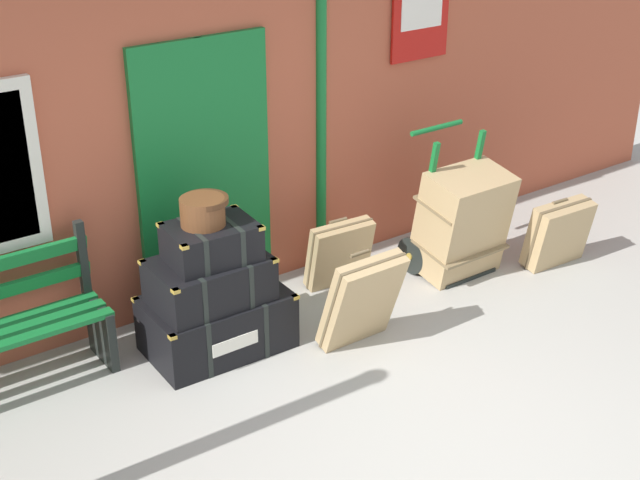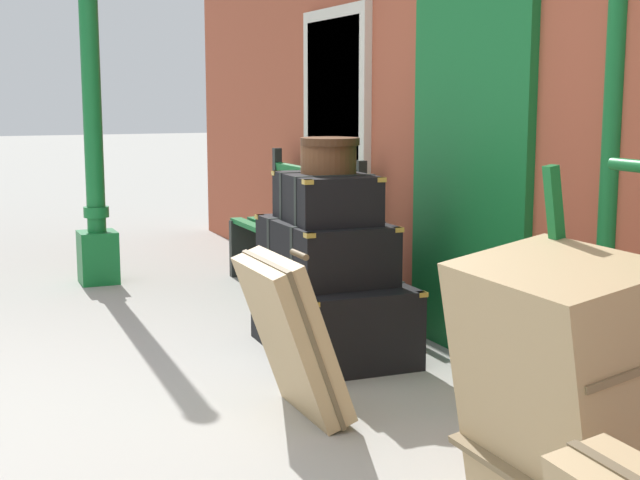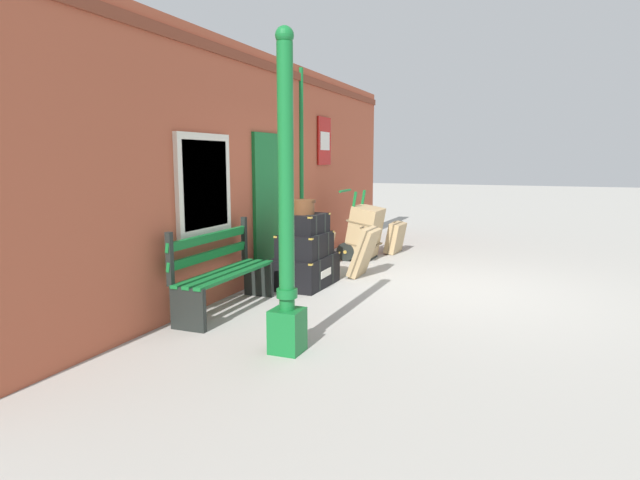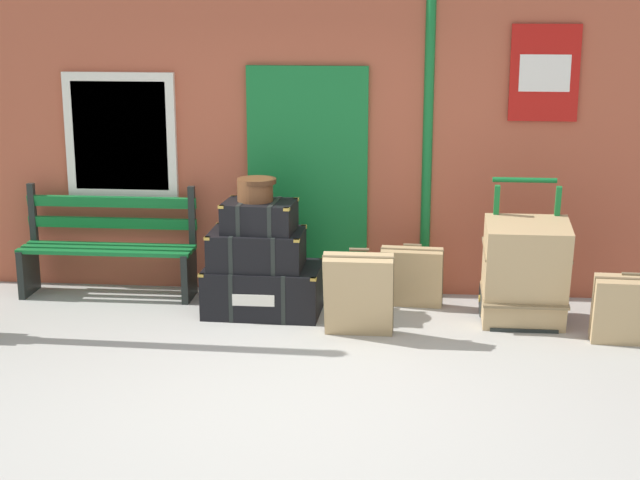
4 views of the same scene
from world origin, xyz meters
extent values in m
plane|color=#A3A099|center=(0.00, 0.00, 0.00)|extent=(60.00, 60.00, 0.00)
cube|color=#AD5138|center=(0.00, 2.60, 1.60)|extent=(10.40, 0.30, 3.20)
cube|color=brown|center=(0.00, 2.44, 3.02)|extent=(10.40, 0.03, 0.12)
cube|color=#146B2D|center=(-0.14, 2.43, 1.05)|extent=(1.10, 0.05, 2.10)
cube|color=#0C401B|center=(-0.14, 2.41, 1.05)|extent=(0.06, 0.02, 2.10)
cube|color=silver|center=(-1.87, 2.43, 1.45)|extent=(1.04, 0.06, 1.16)
cube|color=silver|center=(-1.87, 2.41, 1.45)|extent=(0.88, 0.02, 1.00)
cylinder|color=#146B2D|center=(0.95, 2.45, 1.60)|extent=(0.09, 0.09, 3.14)
cube|color=#B7140F|center=(1.95, 2.43, 2.05)|extent=(0.60, 0.02, 0.84)
cube|color=white|center=(1.95, 2.41, 2.05)|extent=(0.44, 0.01, 0.32)
cube|color=#146B2D|center=(-2.90, 0.90, 0.20)|extent=(0.28, 0.28, 0.40)
cylinder|color=#146B2D|center=(-2.90, 0.90, 1.56)|extent=(0.14, 0.14, 2.31)
cylinder|color=#146B2D|center=(-2.90, 0.90, 0.55)|extent=(0.19, 0.19, 0.08)
sphere|color=#146B2D|center=(-2.90, 0.90, 2.76)|extent=(0.16, 0.16, 0.16)
cube|color=#146B2D|center=(-1.96, 1.96, 0.45)|extent=(1.60, 0.09, 0.04)
cube|color=#146B2D|center=(-1.96, 2.10, 0.45)|extent=(1.60, 0.09, 0.04)
cube|color=#146B2D|center=(-1.96, 2.24, 0.45)|extent=(1.60, 0.09, 0.04)
cube|color=#146B2D|center=(-1.96, 2.30, 0.65)|extent=(1.60, 0.05, 0.10)
cube|color=#146B2D|center=(-1.96, 2.30, 0.85)|extent=(1.60, 0.05, 0.10)
cube|color=black|center=(-2.72, 2.10, 0.23)|extent=(0.06, 0.40, 0.45)
cube|color=black|center=(-2.72, 2.30, 0.73)|extent=(0.06, 0.06, 0.56)
cube|color=black|center=(-1.20, 2.10, 0.23)|extent=(0.06, 0.40, 0.45)
cube|color=black|center=(-1.20, 2.30, 0.73)|extent=(0.06, 0.06, 0.56)
cube|color=black|center=(-0.46, 1.77, 0.21)|extent=(1.02, 0.67, 0.42)
cube|color=black|center=(-0.68, 1.78, 0.21)|extent=(0.05, 0.65, 0.43)
cube|color=black|center=(-0.23, 1.76, 0.21)|extent=(0.05, 0.65, 0.43)
cube|color=#B79338|center=(-0.95, 1.49, 0.41)|extent=(0.05, 0.05, 0.02)
cube|color=#B79338|center=(0.01, 1.46, 0.41)|extent=(0.05, 0.05, 0.02)
cube|color=#B79338|center=(-0.93, 2.08, 0.41)|extent=(0.05, 0.05, 0.02)
cube|color=#B79338|center=(0.03, 2.06, 0.41)|extent=(0.05, 0.05, 0.02)
cube|color=silver|center=(-0.50, 1.45, 0.21)|extent=(0.36, 0.01, 0.10)
cube|color=black|center=(-0.51, 1.75, 0.58)|extent=(0.80, 0.55, 0.32)
cube|color=black|center=(-0.69, 1.75, 0.58)|extent=(0.04, 0.55, 0.33)
cube|color=black|center=(-0.33, 1.75, 0.58)|extent=(0.04, 0.55, 0.33)
cube|color=#B79338|center=(-0.89, 1.50, 0.73)|extent=(0.05, 0.05, 0.02)
cube|color=#B79338|center=(-0.13, 1.50, 0.73)|extent=(0.05, 0.05, 0.02)
cube|color=#B79338|center=(-0.88, 2.00, 0.73)|extent=(0.05, 0.05, 0.02)
cube|color=#B79338|center=(-0.12, 2.00, 0.73)|extent=(0.05, 0.05, 0.02)
cube|color=black|center=(-0.48, 1.74, 0.87)|extent=(0.63, 0.48, 0.26)
cube|color=black|center=(-0.61, 1.75, 0.87)|extent=(0.07, 0.45, 0.27)
cube|color=black|center=(-0.34, 1.73, 0.87)|extent=(0.07, 0.45, 0.27)
cube|color=#B79338|center=(-0.77, 1.56, 0.99)|extent=(0.05, 0.05, 0.02)
cube|color=#B79338|center=(-0.21, 1.52, 0.99)|extent=(0.05, 0.05, 0.02)
cube|color=#B79338|center=(-0.74, 1.96, 0.99)|extent=(0.05, 0.05, 0.02)
cube|color=#B79338|center=(-0.19, 1.92, 0.99)|extent=(0.05, 0.05, 0.02)
cylinder|color=brown|center=(-0.52, 1.77, 1.10)|extent=(0.31, 0.31, 0.20)
cylinder|color=#432715|center=(-0.50, 1.77, 1.18)|extent=(0.32, 0.32, 0.04)
cube|color=black|center=(1.77, 1.58, 0.01)|extent=(0.56, 0.28, 0.03)
cube|color=#146B2D|center=(1.52, 1.78, 0.60)|extent=(0.04, 0.23, 1.19)
cube|color=#146B2D|center=(2.02, 1.78, 0.60)|extent=(0.04, 0.23, 1.19)
cylinder|color=#146B2D|center=(1.77, 1.96, 1.19)|extent=(0.54, 0.04, 0.04)
cylinder|color=black|center=(1.45, 1.84, 0.16)|extent=(0.04, 0.32, 0.32)
cylinder|color=#B79338|center=(1.45, 1.84, 0.16)|extent=(0.07, 0.06, 0.06)
cylinder|color=black|center=(2.09, 1.84, 0.16)|extent=(0.04, 0.32, 0.32)
cylinder|color=#B79338|center=(2.09, 1.84, 0.16)|extent=(0.07, 0.06, 0.06)
cube|color=tan|center=(1.77, 1.60, 0.47)|extent=(0.68, 0.58, 0.94)
cube|color=olive|center=(1.77, 1.60, 0.28)|extent=(0.70, 0.46, 0.10)
cube|color=olive|center=(1.77, 1.60, 0.67)|extent=(0.70, 0.46, 0.10)
cube|color=tan|center=(0.41, 1.19, 0.37)|extent=(0.56, 0.38, 0.74)
cylinder|color=brown|center=(0.41, 1.22, 0.74)|extent=(0.16, 0.03, 0.03)
cube|color=brown|center=(0.41, 1.19, 0.37)|extent=(0.57, 0.27, 0.71)
cube|color=tan|center=(0.83, 2.03, 0.28)|extent=(0.56, 0.29, 0.56)
cylinder|color=brown|center=(0.83, 2.05, 0.57)|extent=(0.16, 0.04, 0.03)
cube|color=brown|center=(0.83, 2.03, 0.28)|extent=(0.56, 0.18, 0.55)
cube|color=tan|center=(2.56, 1.24, 0.29)|extent=(0.59, 0.31, 0.58)
cylinder|color=brown|center=(2.56, 1.26, 0.58)|extent=(0.16, 0.04, 0.03)
cube|color=brown|center=(2.56, 1.24, 0.29)|extent=(0.59, 0.16, 0.56)
camera|label=1|loc=(-3.12, -3.22, 3.57)|focal=50.87mm
camera|label=2|loc=(3.98, -0.22, 1.42)|focal=50.47mm
camera|label=3|loc=(-7.16, -1.12, 1.75)|focal=30.25mm
camera|label=4|loc=(0.80, -6.27, 2.74)|focal=54.52mm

